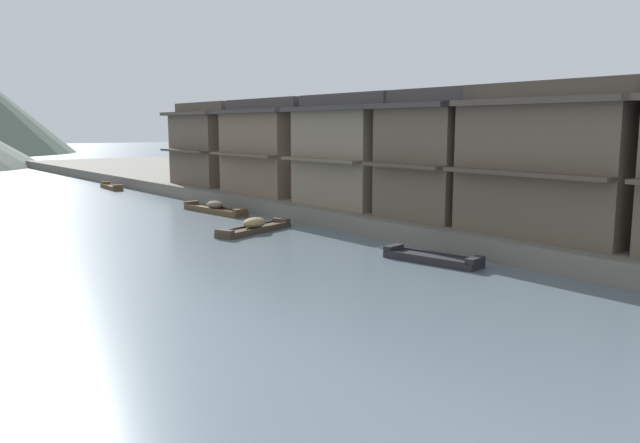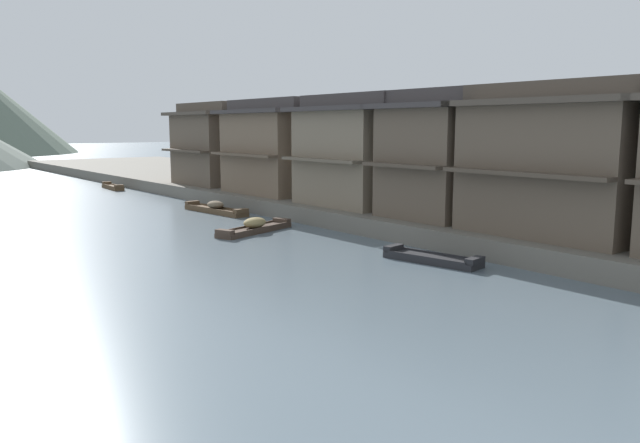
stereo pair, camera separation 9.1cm
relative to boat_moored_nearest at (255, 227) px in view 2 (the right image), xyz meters
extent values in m
cube|color=#6B665B|center=(12.46, 5.80, 0.18)|extent=(18.00, 110.00, 0.88)
cube|color=#423328|center=(0.00, 0.00, -0.14)|extent=(4.85, 2.52, 0.23)
cube|color=#423328|center=(-2.11, -0.71, 0.07)|extent=(0.65, 1.02, 0.21)
cube|color=#423328|center=(2.11, 0.71, 0.07)|extent=(0.65, 1.02, 0.21)
cube|color=#423328|center=(0.16, -0.47, 0.01)|extent=(4.06, 1.43, 0.08)
cube|color=#423328|center=(-0.16, 0.47, 0.01)|extent=(4.06, 1.43, 0.08)
ellipsoid|color=olive|center=(0.00, 0.00, 0.23)|extent=(1.57, 1.33, 0.53)
cube|color=brown|center=(2.14, 26.07, -0.12)|extent=(1.07, 3.95, 0.27)
cube|color=brown|center=(2.26, 27.87, 0.13)|extent=(0.75, 0.41, 0.24)
cube|color=brown|center=(2.02, 24.27, 0.13)|extent=(0.75, 0.41, 0.24)
cube|color=brown|center=(1.78, 26.09, 0.05)|extent=(0.31, 3.41, 0.08)
cube|color=brown|center=(2.51, 26.04, 0.05)|extent=(0.31, 3.41, 0.08)
cube|color=#232326|center=(1.70, -10.26, -0.14)|extent=(1.75, 4.09, 0.24)
cube|color=#232326|center=(1.38, -8.46, 0.09)|extent=(1.01, 0.52, 0.22)
cube|color=#232326|center=(2.02, -12.06, 0.09)|extent=(1.01, 0.52, 0.22)
cube|color=#232326|center=(1.21, -10.35, 0.02)|extent=(0.69, 3.42, 0.08)
cube|color=#232326|center=(2.18, -10.17, 0.02)|extent=(0.69, 3.42, 0.08)
cube|color=brown|center=(1.89, 7.57, -0.13)|extent=(1.48, 5.67, 0.26)
cube|color=brown|center=(1.65, 10.21, 0.12)|extent=(0.91, 0.44, 0.24)
cube|color=brown|center=(2.13, 4.92, 0.12)|extent=(0.91, 0.44, 0.24)
cube|color=brown|center=(1.44, 7.53, 0.04)|extent=(0.54, 5.09, 0.08)
cube|color=brown|center=(2.33, 7.61, 0.04)|extent=(0.54, 5.09, 0.08)
ellipsoid|color=brown|center=(1.89, 7.57, 0.25)|extent=(0.99, 1.30, 0.48)
cube|color=brown|center=(6.91, -12.41, 3.23)|extent=(4.87, 7.08, 5.20)
cube|color=#4D4135|center=(4.13, -12.41, 3.23)|extent=(0.70, 7.08, 0.16)
cube|color=#4C4238|center=(6.91, -12.41, 5.95)|extent=(5.77, 7.98, 0.24)
cube|color=#4C4238|center=(6.91, -12.41, 6.42)|extent=(2.92, 7.98, 0.70)
cube|color=brown|center=(7.05, -6.12, 3.23)|extent=(5.15, 4.66, 5.20)
cube|color=#4D4135|center=(4.13, -6.12, 3.23)|extent=(0.70, 4.66, 0.16)
cube|color=#3D3838|center=(7.05, -6.12, 5.95)|extent=(6.05, 5.56, 0.24)
cube|color=#3D3838|center=(7.05, -6.12, 6.42)|extent=(3.09, 5.56, 0.70)
cube|color=#7F705B|center=(6.79, 0.02, 3.23)|extent=(4.62, 6.17, 5.20)
cube|color=brown|center=(4.13, 0.02, 3.23)|extent=(0.70, 6.17, 0.16)
cube|color=#3D3838|center=(6.79, 0.02, 5.95)|extent=(5.52, 7.07, 0.24)
cube|color=#3D3838|center=(6.79, 0.02, 6.42)|extent=(2.77, 7.07, 0.70)
cube|color=#75604C|center=(6.63, 8.02, 3.23)|extent=(4.31, 7.01, 5.20)
cube|color=brown|center=(4.13, 8.02, 3.23)|extent=(0.70, 7.01, 0.16)
cube|color=#3D3838|center=(6.63, 8.02, 5.95)|extent=(5.21, 7.91, 0.24)
cube|color=#3D3838|center=(6.63, 8.02, 6.42)|extent=(2.58, 7.91, 0.70)
cube|color=brown|center=(6.56, 16.29, 3.23)|extent=(4.16, 6.46, 5.20)
cube|color=#4D4135|center=(4.13, 16.29, 3.23)|extent=(0.70, 6.46, 0.16)
cube|color=#4C4238|center=(6.56, 16.29, 5.95)|extent=(5.06, 7.36, 0.24)
cube|color=#4C4238|center=(6.56, 16.29, 6.42)|extent=(2.50, 7.36, 0.70)
camera|label=1|loc=(-16.49, -26.35, 5.00)|focal=35.09mm
camera|label=2|loc=(-16.42, -26.40, 5.00)|focal=35.09mm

